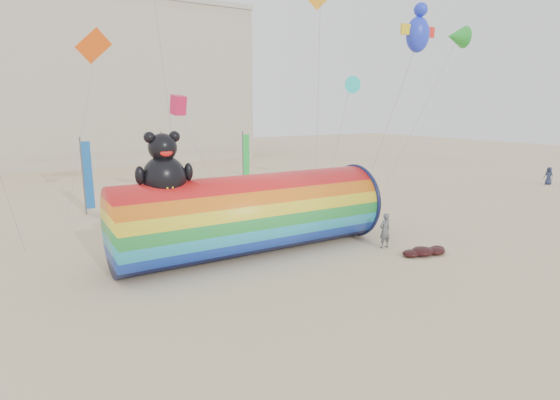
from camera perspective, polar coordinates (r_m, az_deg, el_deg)
ground at (r=21.50m, az=0.90°, el=-7.12°), size 160.00×160.00×0.00m
windsock_assembly at (r=21.36m, az=-3.73°, el=-1.57°), size 13.34×4.06×6.15m
kite_handler at (r=22.88m, az=13.53°, el=-3.91°), size 0.67×0.45×1.81m
fabric_bundle at (r=22.56m, az=18.38°, el=-6.36°), size 2.62×1.35×0.41m
festival_banners at (r=34.58m, az=-13.94°, el=4.26°), size 13.15×3.61×5.20m
flying_kites at (r=26.15m, az=-2.13°, el=23.30°), size 28.79×13.13×7.91m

